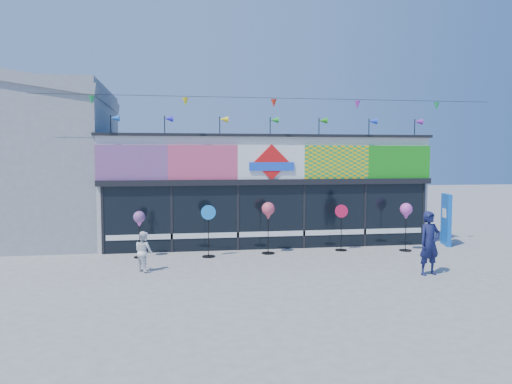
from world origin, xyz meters
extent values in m
plane|color=gray|center=(0.00, 0.00, 0.00)|extent=(80.00, 80.00, 0.00)
cube|color=silver|center=(0.00, 6.00, 2.00)|extent=(12.00, 5.00, 4.00)
cube|color=black|center=(0.00, 3.44, 1.15)|extent=(11.60, 0.12, 2.30)
cube|color=black|center=(0.00, 3.40, 2.40)|extent=(12.00, 0.30, 0.20)
cube|color=white|center=(0.00, 3.41, 0.55)|extent=(11.40, 0.10, 0.18)
cube|color=black|center=(0.00, 6.00, 4.05)|extent=(12.20, 5.20, 0.10)
cube|color=black|center=(-5.80, 3.43, 1.15)|extent=(0.08, 0.14, 2.30)
cube|color=black|center=(-3.50, 3.43, 1.15)|extent=(0.08, 0.14, 2.30)
cube|color=black|center=(-1.20, 3.43, 1.15)|extent=(0.08, 0.14, 2.30)
cube|color=black|center=(1.20, 3.43, 1.15)|extent=(0.08, 0.14, 2.30)
cube|color=black|center=(3.50, 3.43, 1.15)|extent=(0.08, 0.14, 2.30)
cube|color=black|center=(5.80, 3.43, 1.15)|extent=(0.08, 0.14, 2.30)
cube|color=red|center=(-4.80, 3.42, 3.10)|extent=(2.40, 0.08, 1.20)
cube|color=#D6476A|center=(-2.40, 3.42, 3.10)|extent=(2.40, 0.08, 1.20)
cube|color=white|center=(0.00, 3.42, 3.10)|extent=(2.40, 0.08, 1.20)
cube|color=yellow|center=(2.40, 3.42, 3.10)|extent=(2.40, 0.08, 1.20)
cube|color=#179718|center=(4.80, 3.42, 3.10)|extent=(2.40, 0.08, 1.20)
cube|color=red|center=(0.00, 3.36, 3.10)|extent=(1.27, 0.06, 1.27)
cube|color=blue|center=(0.00, 3.34, 2.95)|extent=(1.60, 0.05, 0.30)
cube|color=blue|center=(-3.92, 3.48, 1.01)|extent=(0.78, 0.03, 0.78)
cube|color=red|center=(-2.35, 3.48, 1.29)|extent=(0.92, 0.03, 0.92)
cube|color=orange|center=(-0.78, 3.48, 1.40)|extent=(0.78, 0.03, 0.78)
cube|color=green|center=(0.78, 3.48, 0.94)|extent=(0.92, 0.03, 0.92)
cube|color=purple|center=(2.35, 3.48, 1.28)|extent=(0.78, 0.03, 0.78)
cube|color=#5524A8|center=(3.92, 3.48, 1.55)|extent=(0.92, 0.03, 0.92)
cylinder|color=black|center=(-5.50, 3.65, 4.35)|extent=(0.03, 0.03, 0.70)
cone|color=blue|center=(-5.36, 3.65, 4.60)|extent=(0.30, 0.22, 0.22)
cylinder|color=black|center=(-3.70, 3.65, 4.35)|extent=(0.03, 0.03, 0.70)
cone|color=#2519DA|center=(-3.56, 3.65, 4.60)|extent=(0.30, 0.22, 0.22)
cylinder|color=black|center=(-1.80, 3.65, 4.35)|extent=(0.03, 0.03, 0.70)
cone|color=yellow|center=(-1.66, 3.65, 4.60)|extent=(0.30, 0.22, 0.22)
cylinder|color=black|center=(0.00, 3.65, 4.35)|extent=(0.03, 0.03, 0.70)
cone|color=green|center=(0.14, 3.65, 4.60)|extent=(0.30, 0.22, 0.22)
cylinder|color=black|center=(1.80, 3.65, 4.35)|extent=(0.03, 0.03, 0.70)
cone|color=#229717|center=(1.94, 3.65, 4.60)|extent=(0.30, 0.22, 0.22)
cylinder|color=black|center=(3.70, 3.65, 4.35)|extent=(0.03, 0.03, 0.70)
cone|color=blue|center=(3.84, 3.65, 4.60)|extent=(0.30, 0.22, 0.22)
cylinder|color=black|center=(5.50, 3.65, 4.35)|extent=(0.03, 0.03, 0.70)
cone|color=purple|center=(5.64, 3.65, 4.60)|extent=(0.30, 0.22, 0.22)
cylinder|color=black|center=(0.00, 3.00, 5.30)|extent=(16.00, 0.01, 0.01)
cone|color=green|center=(-6.00, 3.00, 5.12)|extent=(0.20, 0.20, 0.28)
cone|color=yellow|center=(-3.00, 3.00, 5.12)|extent=(0.20, 0.20, 0.28)
cone|color=red|center=(0.00, 3.00, 5.12)|extent=(0.20, 0.20, 0.28)
cone|color=#C029B9|center=(3.00, 3.00, 5.12)|extent=(0.20, 0.20, 0.28)
cone|color=green|center=(6.00, 3.00, 5.12)|extent=(0.20, 0.20, 0.28)
cube|color=#959799|center=(-10.00, 7.00, 3.00)|extent=(8.00, 7.00, 6.00)
cube|color=#959799|center=(-10.00, 7.00, 6.10)|extent=(8.18, 7.20, 1.54)
cube|color=blue|center=(6.59, 3.17, 0.96)|extent=(0.38, 0.96, 1.91)
cube|color=white|center=(6.52, 3.17, 1.20)|extent=(0.15, 0.43, 0.33)
cylinder|color=black|center=(-4.53, 2.61, 0.01)|extent=(0.39, 0.39, 0.03)
cylinder|color=black|center=(-4.53, 2.61, 0.66)|extent=(0.02, 0.02, 1.26)
sphere|color=#FC54D7|center=(-4.53, 2.61, 1.34)|extent=(0.39, 0.39, 0.39)
cone|color=#FC54D7|center=(-4.53, 2.61, 1.09)|extent=(0.19, 0.19, 0.17)
cylinder|color=black|center=(-2.30, 2.35, 0.02)|extent=(0.44, 0.44, 0.03)
cylinder|color=black|center=(-2.30, 2.35, 0.74)|extent=(0.03, 0.03, 1.42)
cylinder|color=#1A87E0|center=(-2.30, 2.35, 1.48)|extent=(0.48, 0.06, 0.48)
cylinder|color=black|center=(-0.26, 2.59, 0.02)|extent=(0.45, 0.45, 0.03)
cylinder|color=black|center=(-0.26, 2.59, 0.76)|extent=(0.03, 0.03, 1.45)
sphere|color=#D4465A|center=(-0.26, 2.59, 1.54)|extent=(0.45, 0.45, 0.45)
cone|color=#D4465A|center=(-0.26, 2.59, 1.26)|extent=(0.22, 0.22, 0.20)
cylinder|color=black|center=(2.37, 2.75, 0.02)|extent=(0.41, 0.41, 0.03)
cylinder|color=black|center=(2.37, 2.75, 0.70)|extent=(0.02, 0.02, 1.34)
cylinder|color=red|center=(2.37, 2.75, 1.39)|extent=(0.46, 0.08, 0.45)
cylinder|color=black|center=(4.58, 2.32, 0.02)|extent=(0.43, 0.43, 0.03)
cylinder|color=black|center=(4.58, 2.32, 0.73)|extent=(0.03, 0.03, 1.39)
sphere|color=#D145B3|center=(4.58, 2.32, 1.47)|extent=(0.43, 0.43, 0.43)
cone|color=#D145B3|center=(4.58, 2.32, 1.21)|extent=(0.21, 0.21, 0.19)
imported|color=#151A43|center=(3.61, -1.12, 0.89)|extent=(0.72, 0.55, 1.78)
imported|color=white|center=(-4.28, 0.59, 0.58)|extent=(0.61, 0.65, 1.16)
camera|label=1|loc=(-3.35, -13.90, 3.29)|focal=35.00mm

